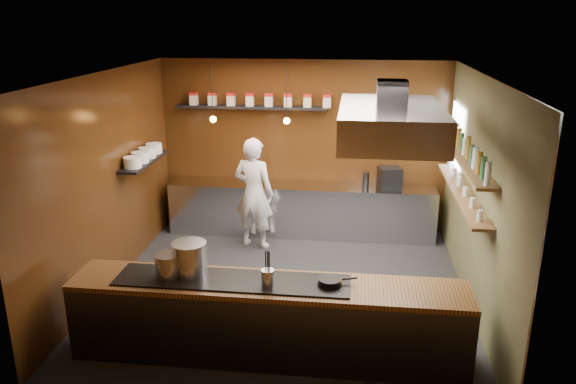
% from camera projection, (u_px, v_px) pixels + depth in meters
% --- Properties ---
extents(floor, '(5.00, 5.00, 0.00)m').
position_uv_depth(floor, '(286.00, 290.00, 7.94)').
color(floor, black).
rests_on(floor, ground).
extents(back_wall, '(5.00, 0.00, 5.00)m').
position_uv_depth(back_wall, '(304.00, 147.00, 9.84)').
color(back_wall, '#331609').
rests_on(back_wall, ground).
extents(left_wall, '(0.00, 5.00, 5.00)m').
position_uv_depth(left_wall, '(107.00, 183.00, 7.77)').
color(left_wall, '#331609').
rests_on(left_wall, ground).
extents(right_wall, '(0.00, 5.00, 5.00)m').
position_uv_depth(right_wall, '(479.00, 196.00, 7.19)').
color(right_wall, '#4C4C2B').
rests_on(right_wall, ground).
extents(ceiling, '(5.00, 5.00, 0.00)m').
position_uv_depth(ceiling, '(286.00, 75.00, 7.02)').
color(ceiling, silver).
rests_on(ceiling, back_wall).
extents(window_pane, '(0.00, 1.00, 1.00)m').
position_uv_depth(window_pane, '(456.00, 137.00, 8.68)').
color(window_pane, white).
rests_on(window_pane, right_wall).
extents(prep_counter, '(4.60, 0.65, 0.90)m').
position_uv_depth(prep_counter, '(301.00, 209.00, 9.85)').
color(prep_counter, silver).
rests_on(prep_counter, floor).
extents(pass_counter, '(4.40, 0.72, 0.94)m').
position_uv_depth(pass_counter, '(268.00, 319.00, 6.29)').
color(pass_counter, '#38383D').
rests_on(pass_counter, floor).
extents(tin_shelf, '(2.60, 0.26, 0.04)m').
position_uv_depth(tin_shelf, '(251.00, 107.00, 9.60)').
color(tin_shelf, black).
rests_on(tin_shelf, back_wall).
extents(plate_shelf, '(0.30, 1.40, 0.04)m').
position_uv_depth(plate_shelf, '(144.00, 161.00, 8.68)').
color(plate_shelf, black).
rests_on(plate_shelf, left_wall).
extents(bottle_shelf_upper, '(0.26, 2.80, 0.04)m').
position_uv_depth(bottle_shelf_upper, '(465.00, 158.00, 7.37)').
color(bottle_shelf_upper, brown).
rests_on(bottle_shelf_upper, right_wall).
extents(bottle_shelf_lower, '(0.26, 2.80, 0.04)m').
position_uv_depth(bottle_shelf_lower, '(462.00, 192.00, 7.51)').
color(bottle_shelf_lower, brown).
rests_on(bottle_shelf_lower, right_wall).
extents(extractor_hood, '(1.20, 2.00, 0.72)m').
position_uv_depth(extractor_hood, '(390.00, 122.00, 6.65)').
color(extractor_hood, '#38383D').
rests_on(extractor_hood, ceiling).
extents(pendant_left, '(0.10, 0.10, 0.95)m').
position_uv_depth(pendant_left, '(213.00, 116.00, 9.05)').
color(pendant_left, black).
rests_on(pendant_left, ceiling).
extents(pendant_right, '(0.10, 0.10, 0.95)m').
position_uv_depth(pendant_right, '(287.00, 118.00, 8.91)').
color(pendant_right, black).
rests_on(pendant_right, ceiling).
extents(storage_tins, '(2.43, 0.13, 0.22)m').
position_uv_depth(storage_tins, '(259.00, 100.00, 9.54)').
color(storage_tins, beige).
rests_on(storage_tins, tin_shelf).
extents(plate_stacks, '(0.26, 1.16, 0.16)m').
position_uv_depth(plate_stacks, '(144.00, 155.00, 8.65)').
color(plate_stacks, white).
rests_on(plate_stacks, plate_shelf).
extents(bottles, '(0.06, 2.66, 0.24)m').
position_uv_depth(bottles, '(466.00, 148.00, 7.32)').
color(bottles, silver).
rests_on(bottles, bottle_shelf_upper).
extents(wine_glasses, '(0.07, 2.37, 0.13)m').
position_uv_depth(wine_glasses, '(462.00, 186.00, 7.49)').
color(wine_glasses, silver).
rests_on(wine_glasses, bottle_shelf_lower).
extents(stockpot_large, '(0.50, 0.50, 0.38)m').
position_uv_depth(stockpot_large, '(190.00, 259.00, 6.25)').
color(stockpot_large, silver).
rests_on(stockpot_large, pass_counter).
extents(stockpot_small, '(0.35, 0.35, 0.27)m').
position_uv_depth(stockpot_small, '(168.00, 266.00, 6.21)').
color(stockpot_small, '#B1B3B8').
rests_on(stockpot_small, pass_counter).
extents(utensil_crock, '(0.15, 0.15, 0.18)m').
position_uv_depth(utensil_crock, '(268.00, 278.00, 6.02)').
color(utensil_crock, silver).
rests_on(utensil_crock, pass_counter).
extents(frying_pan, '(0.43, 0.27, 0.07)m').
position_uv_depth(frying_pan, '(330.00, 282.00, 6.06)').
color(frying_pan, black).
rests_on(frying_pan, pass_counter).
extents(butter_jar, '(0.11, 0.11, 0.08)m').
position_uv_depth(butter_jar, '(338.00, 283.00, 6.05)').
color(butter_jar, yellow).
rests_on(butter_jar, pass_counter).
extents(espresso_machine, '(0.42, 0.41, 0.36)m').
position_uv_depth(espresso_machine, '(390.00, 178.00, 9.50)').
color(espresso_machine, black).
rests_on(espresso_machine, prep_counter).
extents(chef, '(0.76, 0.59, 1.85)m').
position_uv_depth(chef, '(254.00, 193.00, 9.17)').
color(chef, silver).
rests_on(chef, floor).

